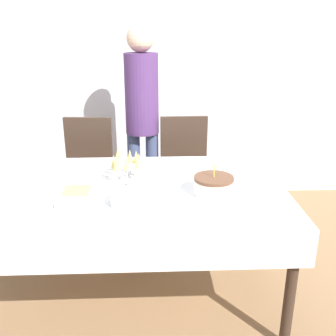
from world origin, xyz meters
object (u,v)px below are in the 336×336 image
dining_chair_far_right (185,170)px  plate_stack_dessert (144,185)px  champagne_tray (126,165)px  dining_chair_far_left (87,171)px  plate_stack_main (132,199)px  birthday_cake (214,185)px  person_standing (142,108)px

dining_chair_far_right → plate_stack_dessert: size_ratio=4.88×
champagne_tray → plate_stack_dessert: size_ratio=1.40×
dining_chair_far_left → plate_stack_main: (0.44, -1.14, 0.26)m
dining_chair_far_left → birthday_cake: size_ratio=4.21×
dining_chair_far_left → plate_stack_main: bearing=-69.1°
birthday_cake → plate_stack_main: 0.48m
dining_chair_far_right → plate_stack_main: (-0.39, -1.14, 0.26)m
dining_chair_far_left → champagne_tray: bearing=-63.6°
birthday_cake → plate_stack_dessert: birthday_cake is taller
birthday_cake → champagne_tray: 0.58m
champagne_tray → birthday_cake: bearing=-25.4°
plate_stack_main → champagne_tray: bearing=98.1°
champagne_tray → plate_stack_dessert: 0.19m
dining_chair_far_right → person_standing: size_ratio=0.57×
dining_chair_far_right → plate_stack_main: 1.23m
champagne_tray → plate_stack_main: bearing=-81.9°
champagne_tray → plate_stack_dessert: bearing=-51.1°
dining_chair_far_right → birthday_cake: (0.08, -1.02, 0.28)m
birthday_cake → person_standing: size_ratio=0.14×
plate_stack_dessert → birthday_cake: bearing=-15.2°
dining_chair_far_right → champagne_tray: dining_chair_far_right is taller
dining_chair_far_right → champagne_tray: 0.95m
plate_stack_main → plate_stack_dessert: (0.06, 0.23, -0.01)m
dining_chair_far_left → dining_chair_far_right: size_ratio=1.00×
champagne_tray → person_standing: 0.95m
dining_chair_far_left → plate_stack_dessert: dining_chair_far_left is taller
plate_stack_main → dining_chair_far_left: bearing=110.9°
dining_chair_far_left → person_standing: person_standing is taller
person_standing → dining_chair_far_right: bearing=-24.2°
person_standing → dining_chair_far_left: bearing=-161.0°
dining_chair_far_right → birthday_cake: size_ratio=4.21×
dining_chair_far_left → birthday_cake: (0.90, -1.02, 0.28)m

